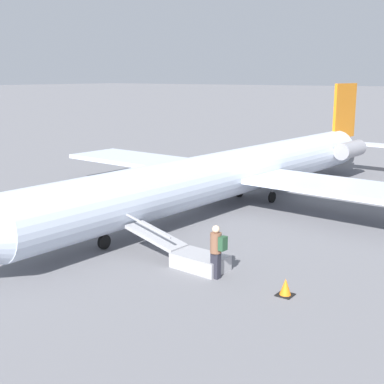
% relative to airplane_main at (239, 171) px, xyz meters
% --- Properties ---
extents(ground_plane, '(600.00, 600.00, 0.00)m').
position_rel_airplane_main_xyz_m(ground_plane, '(0.85, -0.05, -1.73)').
color(ground_plane, slate).
extents(airplane_main, '(29.79, 22.88, 5.81)m').
position_rel_airplane_main_xyz_m(airplane_main, '(0.00, 0.00, 0.00)').
color(airplane_main, silver).
rests_on(airplane_main, ground).
extents(boarding_stairs, '(1.23, 4.06, 1.52)m').
position_rel_airplane_main_xyz_m(boarding_stairs, '(8.37, 3.18, -1.38)').
color(boarding_stairs, '#99999E').
rests_on(boarding_stairs, ground).
extents(passenger, '(0.36, 0.55, 1.74)m').
position_rel_airplane_main_xyz_m(passenger, '(8.79, 4.51, -0.73)').
color(passenger, '#23232D').
rests_on(passenger, ground).
extents(traffic_cone_near_stairs, '(0.47, 0.47, 0.52)m').
position_rel_airplane_main_xyz_m(traffic_cone_near_stairs, '(8.73, 6.88, -1.49)').
color(traffic_cone_near_stairs, black).
rests_on(traffic_cone_near_stairs, ground).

